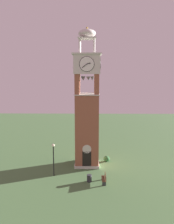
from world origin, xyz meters
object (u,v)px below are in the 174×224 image
at_px(lamp_post, 53,154).
at_px(trash_bin, 89,178).
at_px(clock_tower, 87,111).
at_px(park_bench, 104,178).

xyz_separation_m(lamp_post, trash_bin, (4.14, -1.51, -2.27)).
bearing_deg(lamp_post, clock_tower, 43.13).
height_order(lamp_post, trash_bin, lamp_post).
bearing_deg(clock_tower, trash_bin, -86.30).
distance_m(clock_tower, park_bench, 8.67).
height_order(clock_tower, park_bench, clock_tower).
xyz_separation_m(clock_tower, trash_bin, (0.33, -5.08, -6.68)).
distance_m(park_bench, lamp_post, 6.41).
bearing_deg(park_bench, clock_tower, 110.50).
relative_size(lamp_post, trash_bin, 4.82).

